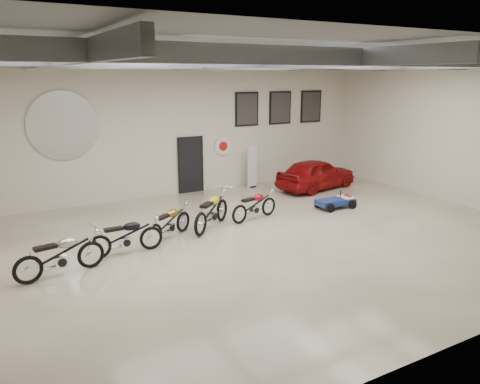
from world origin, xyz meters
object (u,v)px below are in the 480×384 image
motorcycle_silver (60,254)px  motorcycle_gold (169,222)px  go_kart (339,199)px  motorcycle_red (255,205)px  motorcycle_yellow (212,210)px  motorcycle_black (125,235)px  banner_stand (252,166)px  vintage_car (316,174)px

motorcycle_silver → motorcycle_gold: size_ratio=1.08×
motorcycle_silver → go_kart: motorcycle_silver is taller
motorcycle_gold → motorcycle_red: (2.96, 0.34, -0.00)m
motorcycle_yellow → motorcycle_red: 1.56m
motorcycle_black → motorcycle_yellow: bearing=15.5°
motorcycle_silver → banner_stand: bearing=22.8°
motorcycle_black → vintage_car: vintage_car is taller
vintage_car → motorcycle_yellow: bearing=100.9°
motorcycle_gold → motorcycle_yellow: (1.41, 0.22, 0.07)m
vintage_car → motorcycle_silver: bearing=98.5°
motorcycle_silver → motorcycle_red: size_ratio=1.09×
motorcycle_silver → motorcycle_black: motorcycle_silver is taller
motorcycle_black → banner_stand: bearing=35.4°
motorcycle_red → go_kart: motorcycle_red is taller
motorcycle_yellow → motorcycle_red: bearing=-35.0°
motorcycle_yellow → go_kart: bearing=-41.0°
banner_stand → motorcycle_black: banner_stand is taller
banner_stand → motorcycle_silver: banner_stand is taller
banner_stand → motorcycle_gold: size_ratio=0.94×
banner_stand → motorcycle_red: (-2.19, -3.79, -0.40)m
motorcycle_red → motorcycle_yellow: bearing=170.5°
vintage_car → go_kart: bearing=146.1°
motorcycle_silver → vintage_car: 10.94m
motorcycle_black → go_kart: (7.56, 0.64, -0.19)m
go_kart → banner_stand: bearing=105.2°
motorcycle_red → go_kart: 3.23m
banner_stand → motorcycle_silver: (-8.20, -5.28, -0.35)m
motorcycle_black → motorcycle_red: motorcycle_black is taller
motorcycle_yellow → motorcycle_silver: bearing=157.9°
go_kart → motorcycle_gold: bearing=-178.2°
motorcycle_yellow → motorcycle_red: (1.55, 0.12, -0.08)m
go_kart → vintage_car: 2.78m
banner_stand → go_kart: (1.02, -4.06, -0.57)m
motorcycle_yellow → motorcycle_gold: bearing=149.7°
motorcycle_yellow → vintage_car: (5.80, 2.41, 0.05)m
go_kart → vintage_car: (1.04, 2.56, 0.31)m
banner_stand → motorcycle_silver: size_ratio=0.87×
motorcycle_yellow → go_kart: 4.77m
motorcycle_gold → vintage_car: bearing=-12.0°
motorcycle_silver → vintage_car: (10.26, 3.78, 0.09)m
motorcycle_red → motorcycle_silver: bearing=-179.9°
banner_stand → motorcycle_red: bearing=-131.3°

